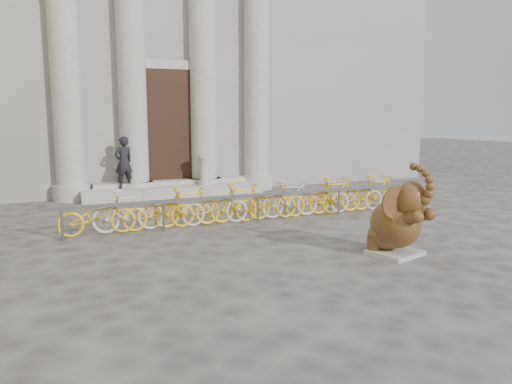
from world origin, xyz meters
name	(u,v)px	position (x,y,z in m)	size (l,w,h in m)	color
ground	(318,278)	(0.00, 0.00, 0.00)	(80.00, 80.00, 0.00)	#474442
classical_building	(137,35)	(0.00, 14.93, 5.98)	(22.00, 10.70, 12.00)	gray
entrance_steps	(174,190)	(0.00, 9.40, 0.18)	(6.00, 1.20, 0.36)	#A8A59E
elephant_statue	(397,222)	(2.08, 0.59, 0.66)	(1.19, 1.43, 1.81)	#A8A59E
bike_rack	(253,201)	(0.84, 4.65, 0.50)	(9.61, 0.53, 1.00)	slate
pedestrian	(124,162)	(-1.63, 9.34, 1.19)	(0.60, 0.40, 1.66)	black
balustrade_post	(204,171)	(0.97, 9.10, 0.82)	(0.41, 0.41, 1.00)	#A8A59E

